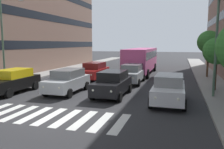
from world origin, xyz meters
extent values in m
plane|color=#2D2D30|center=(0.00, 0.00, 0.00)|extent=(180.00, 180.00, 0.00)
cube|color=black|center=(14.82, -18.61, 3.43)|extent=(9.34, 25.81, 0.90)
cube|color=black|center=(14.82, -18.61, 6.86)|extent=(9.34, 25.81, 0.90)
cube|color=silver|center=(-3.60, 0.00, 0.00)|extent=(0.45, 2.80, 0.01)
cube|color=silver|center=(-2.70, 0.00, 0.00)|extent=(0.45, 2.80, 0.01)
cube|color=silver|center=(-1.80, 0.00, 0.00)|extent=(0.45, 2.80, 0.01)
cube|color=silver|center=(-0.90, 0.00, 0.00)|extent=(0.45, 2.80, 0.01)
cube|color=silver|center=(0.00, 0.00, 0.00)|extent=(0.45, 2.80, 0.01)
cube|color=silver|center=(0.90, 0.00, 0.00)|extent=(0.45, 2.80, 0.01)
cube|color=silver|center=(1.80, 0.00, 0.00)|extent=(0.45, 2.80, 0.01)
cube|color=silver|center=(2.70, 0.00, 0.00)|extent=(0.45, 2.80, 0.01)
cube|color=silver|center=(-5.51, -4.27, 0.72)|extent=(1.80, 4.40, 0.80)
cube|color=gray|center=(-5.51, -4.47, 1.42)|extent=(1.58, 2.46, 0.60)
cylinder|color=black|center=(-6.41, -2.81, 0.32)|extent=(0.22, 0.64, 0.64)
cylinder|color=black|center=(-4.61, -2.81, 0.32)|extent=(0.22, 0.64, 0.64)
cylinder|color=black|center=(-6.41, -5.72, 0.32)|extent=(0.22, 0.64, 0.64)
cylinder|color=black|center=(-4.61, -5.72, 0.32)|extent=(0.22, 0.64, 0.64)
sphere|color=white|center=(-6.09, -2.12, 0.80)|extent=(0.18, 0.18, 0.18)
sphere|color=white|center=(-4.93, -2.12, 0.80)|extent=(0.18, 0.18, 0.18)
cube|color=black|center=(-1.70, -5.14, 0.72)|extent=(1.80, 4.40, 0.80)
cube|color=black|center=(-1.70, -5.34, 1.42)|extent=(1.58, 2.46, 0.60)
cylinder|color=black|center=(-2.60, -3.69, 0.32)|extent=(0.22, 0.64, 0.64)
cylinder|color=black|center=(-0.80, -3.69, 0.32)|extent=(0.22, 0.64, 0.64)
cylinder|color=black|center=(-2.60, -6.59, 0.32)|extent=(0.22, 0.64, 0.64)
cylinder|color=black|center=(-0.80, -6.59, 0.32)|extent=(0.22, 0.64, 0.64)
sphere|color=white|center=(-2.27, -2.99, 0.80)|extent=(0.18, 0.18, 0.18)
sphere|color=white|center=(-1.12, -2.99, 0.80)|extent=(0.18, 0.18, 0.18)
cube|color=#B2B7BC|center=(1.75, -5.17, 0.72)|extent=(1.80, 4.40, 0.80)
cube|color=slate|center=(1.75, -5.37, 1.42)|extent=(1.58, 2.46, 0.60)
cylinder|color=black|center=(0.85, -3.72, 0.32)|extent=(0.22, 0.64, 0.64)
cylinder|color=black|center=(2.65, -3.72, 0.32)|extent=(0.22, 0.64, 0.64)
cylinder|color=black|center=(0.85, -6.62, 0.32)|extent=(0.22, 0.64, 0.64)
cylinder|color=black|center=(2.65, -6.62, 0.32)|extent=(0.22, 0.64, 0.64)
sphere|color=white|center=(1.18, -3.02, 0.80)|extent=(0.18, 0.18, 0.18)
sphere|color=white|center=(2.33, -3.02, 0.80)|extent=(0.18, 0.18, 0.18)
cube|color=black|center=(5.61, -4.05, 0.72)|extent=(1.80, 4.40, 0.80)
cube|color=yellow|center=(5.61, -4.25, 1.42)|extent=(1.58, 2.46, 0.60)
cylinder|color=black|center=(4.71, -2.60, 0.32)|extent=(0.22, 0.64, 0.64)
cylinder|color=black|center=(4.71, -5.50, 0.32)|extent=(0.22, 0.64, 0.64)
cylinder|color=black|center=(6.51, -5.50, 0.32)|extent=(0.22, 0.64, 0.64)
cube|color=#B2B7BC|center=(-1.92, -10.59, 0.72)|extent=(1.80, 4.40, 0.80)
cube|color=slate|center=(-1.92, -10.79, 1.42)|extent=(1.58, 2.46, 0.60)
cylinder|color=black|center=(-2.82, -9.14, 0.32)|extent=(0.22, 0.64, 0.64)
cylinder|color=black|center=(-1.02, -9.14, 0.32)|extent=(0.22, 0.64, 0.64)
cylinder|color=black|center=(-2.82, -12.04, 0.32)|extent=(0.22, 0.64, 0.64)
cylinder|color=black|center=(-1.02, -12.04, 0.32)|extent=(0.22, 0.64, 0.64)
sphere|color=white|center=(-2.50, -8.44, 0.80)|extent=(0.18, 0.18, 0.18)
sphere|color=white|center=(-1.35, -8.44, 0.80)|extent=(0.18, 0.18, 0.18)
cube|color=maroon|center=(2.05, -11.38, 0.72)|extent=(1.80, 4.40, 0.80)
cube|color=maroon|center=(2.05, -11.58, 1.42)|extent=(1.58, 2.46, 0.60)
cylinder|color=black|center=(1.15, -9.93, 0.32)|extent=(0.22, 0.64, 0.64)
cylinder|color=black|center=(2.95, -9.93, 0.32)|extent=(0.22, 0.64, 0.64)
cylinder|color=black|center=(1.15, -12.83, 0.32)|extent=(0.22, 0.64, 0.64)
cylinder|color=black|center=(2.95, -12.83, 0.32)|extent=(0.22, 0.64, 0.64)
sphere|color=white|center=(1.47, -9.23, 0.80)|extent=(0.18, 0.18, 0.18)
sphere|color=white|center=(2.63, -9.23, 0.80)|extent=(0.18, 0.18, 0.18)
cube|color=#DB5193|center=(-1.70, -17.24, 1.75)|extent=(2.50, 10.50, 2.50)
cube|color=black|center=(-1.70, -17.24, 2.30)|extent=(2.52, 9.87, 0.80)
cylinder|color=black|center=(-2.95, -13.56, 0.50)|extent=(0.28, 1.00, 1.00)
cylinder|color=black|center=(-0.45, -13.56, 0.50)|extent=(0.28, 1.00, 1.00)
cylinder|color=black|center=(-2.95, -20.39, 0.50)|extent=(0.28, 1.00, 1.00)
cylinder|color=black|center=(-0.45, -20.39, 0.50)|extent=(0.28, 1.00, 1.00)
cylinder|color=#4C6B56|center=(-8.27, -6.36, 3.81)|extent=(0.16, 0.16, 7.32)
cylinder|color=#4C6B56|center=(8.27, -6.29, 3.73)|extent=(0.16, 0.16, 7.15)
ellipsoid|color=#B7BCC1|center=(6.26, -6.29, 7.05)|extent=(0.56, 0.28, 0.20)
cylinder|color=#513823|center=(-8.62, -8.53, 1.31)|extent=(0.20, 0.20, 2.31)
sphere|color=#387F33|center=(-8.62, -8.53, 3.05)|extent=(1.97, 1.97, 1.97)
cylinder|color=#513823|center=(-8.84, -15.77, 1.60)|extent=(0.20, 0.20, 2.90)
sphere|color=#387F33|center=(-8.84, -15.77, 3.75)|extent=(2.32, 2.32, 2.32)
camera|label=1|loc=(-6.09, 9.67, 3.61)|focal=36.67mm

